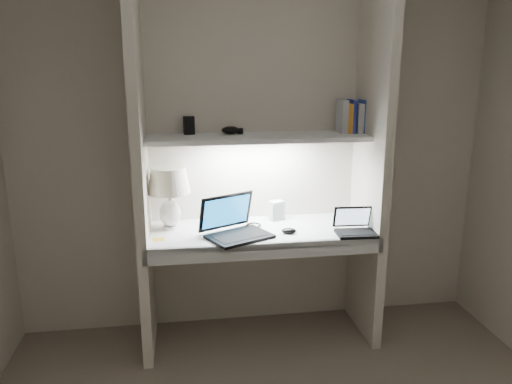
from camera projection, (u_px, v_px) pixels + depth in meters
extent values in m
cube|color=beige|center=(254.00, 149.00, 3.36)|extent=(3.20, 0.01, 2.50)
cube|color=beige|center=(140.00, 159.00, 3.00)|extent=(0.06, 0.55, 2.50)
cube|color=beige|center=(372.00, 153.00, 3.21)|extent=(0.06, 0.55, 2.50)
cube|color=white|center=(260.00, 232.00, 3.23)|extent=(1.40, 0.55, 0.04)
cube|color=silver|center=(267.00, 251.00, 2.98)|extent=(1.46, 0.03, 0.10)
cube|color=silver|center=(258.00, 138.00, 3.17)|extent=(1.40, 0.36, 0.03)
cube|color=white|center=(258.00, 141.00, 3.17)|extent=(0.60, 0.04, 0.02)
cylinder|color=white|center=(171.00, 227.00, 3.23)|extent=(0.10, 0.10, 0.02)
ellipsoid|color=white|center=(170.00, 214.00, 3.21)|extent=(0.14, 0.14, 0.17)
cylinder|color=white|center=(170.00, 198.00, 3.18)|extent=(0.02, 0.02, 0.07)
sphere|color=#FFD899|center=(169.00, 187.00, 3.17)|extent=(0.04, 0.04, 0.04)
cube|color=black|center=(240.00, 237.00, 3.06)|extent=(0.44, 0.39, 0.02)
cube|color=black|center=(240.00, 235.00, 3.05)|extent=(0.36, 0.30, 0.00)
cube|color=black|center=(226.00, 211.00, 3.15)|extent=(0.36, 0.22, 0.23)
cube|color=#1981D6|center=(226.00, 212.00, 3.14)|extent=(0.31, 0.19, 0.19)
cube|color=black|center=(356.00, 234.00, 3.11)|extent=(0.25, 0.18, 0.02)
cube|color=black|center=(356.00, 232.00, 3.11)|extent=(0.21, 0.13, 0.00)
cube|color=black|center=(352.00, 216.00, 3.19)|extent=(0.25, 0.06, 0.14)
cube|color=silver|center=(353.00, 217.00, 3.18)|extent=(0.22, 0.05, 0.12)
cube|color=silver|center=(277.00, 210.00, 3.40)|extent=(0.11, 0.10, 0.13)
ellipsoid|color=black|center=(289.00, 231.00, 3.14)|extent=(0.10, 0.07, 0.03)
torus|color=black|center=(254.00, 225.00, 3.28)|extent=(0.12, 0.12, 0.01)
cube|color=gold|center=(159.00, 239.00, 3.03)|extent=(0.08, 0.08, 0.00)
cube|color=silver|center=(367.00, 118.00, 3.29)|extent=(0.03, 0.14, 0.19)
cube|color=#254494|center=(363.00, 116.00, 3.28)|extent=(0.04, 0.14, 0.21)
cube|color=#B1B2AD|center=(358.00, 118.00, 3.28)|extent=(0.04, 0.14, 0.19)
cube|color=navy|center=(351.00, 116.00, 3.27)|extent=(0.02, 0.14, 0.21)
cube|color=orange|center=(347.00, 118.00, 3.27)|extent=(0.03, 0.14, 0.19)
cube|color=#A7A6AA|center=(342.00, 116.00, 3.26)|extent=(0.04, 0.14, 0.21)
cube|color=black|center=(189.00, 125.00, 3.20)|extent=(0.07, 0.06, 0.12)
ellipsoid|color=black|center=(231.00, 130.00, 3.21)|extent=(0.12, 0.09, 0.05)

